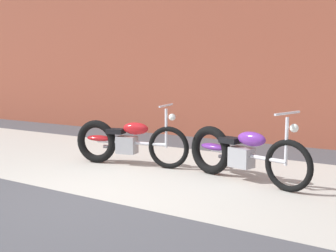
# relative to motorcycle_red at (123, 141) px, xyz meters

# --- Properties ---
(ground_plane) EXTENTS (80.00, 80.00, 0.00)m
(ground_plane) POSITION_rel_motorcycle_red_xyz_m (0.83, -1.66, -0.40)
(ground_plane) COLOR #47474C
(sidewalk_slab) EXTENTS (36.00, 3.50, 0.01)m
(sidewalk_slab) POSITION_rel_motorcycle_red_xyz_m (0.83, 0.09, -0.40)
(sidewalk_slab) COLOR #B2ADA3
(sidewalk_slab) RESTS_ON ground
(brick_building_wall) EXTENTS (36.00, 0.50, 4.95)m
(brick_building_wall) POSITION_rel_motorcycle_red_xyz_m (0.83, 3.54, 2.07)
(brick_building_wall) COLOR brown
(brick_building_wall) RESTS_ON ground
(motorcycle_red) EXTENTS (1.98, 0.70, 1.03)m
(motorcycle_red) POSITION_rel_motorcycle_red_xyz_m (0.00, 0.00, 0.00)
(motorcycle_red) COLOR black
(motorcycle_red) RESTS_ON ground
(motorcycle_purple) EXTENTS (1.97, 0.75, 1.03)m
(motorcycle_purple) POSITION_rel_motorcycle_red_xyz_m (1.99, 0.09, 0.00)
(motorcycle_purple) COLOR black
(motorcycle_purple) RESTS_ON ground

